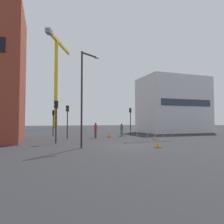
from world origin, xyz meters
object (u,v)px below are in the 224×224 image
traffic_light_median (53,118)px  traffic_cone_striped (110,135)px  construction_crane (57,69)px  traffic_cone_by_barrier (155,137)px  pedestrian_waiting (96,129)px  pedestrian_walking (122,129)px  traffic_light_near (67,116)px  traffic_cone_orange (158,145)px  traffic_light_corner (130,117)px  streetlamp_tall (84,91)px  traffic_light_crosswalk (56,115)px

traffic_light_median → traffic_cone_striped: bearing=-33.5°
construction_crane → traffic_light_median: (-1.98, -25.68, -13.33)m
traffic_cone_by_barrier → pedestrian_waiting: bearing=148.0°
pedestrian_walking → traffic_cone_striped: size_ratio=3.01×
pedestrian_walking → pedestrian_waiting: 4.24m
traffic_light_near → traffic_cone_orange: bearing=-62.1°
traffic_light_corner → traffic_light_median: traffic_light_corner is taller
pedestrian_waiting → traffic_cone_orange: pedestrian_waiting is taller
pedestrian_waiting → traffic_cone_striped: size_ratio=3.22×
traffic_light_corner → pedestrian_waiting: (-6.84, -5.05, -1.64)m
construction_crane → streetlamp_tall: bearing=-90.6°
streetlamp_tall → pedestrian_walking: 12.39m
traffic_light_crosswalk → traffic_cone_by_barrier: 11.01m
construction_crane → traffic_cone_striped: (4.71, -30.11, -15.47)m
traffic_cone_striped → traffic_cone_orange: size_ratio=1.24×
pedestrian_waiting → traffic_cone_by_barrier: pedestrian_waiting is taller
construction_crane → pedestrian_waiting: construction_crane is taller
traffic_light_median → traffic_cone_by_barrier: 13.99m
traffic_light_near → traffic_light_median: 4.90m
construction_crane → traffic_light_near: (-0.63, -30.38, -13.12)m
traffic_light_corner → traffic_cone_orange: bearing=-106.6°
traffic_light_crosswalk → traffic_cone_orange: (7.22, -5.70, -2.43)m
traffic_light_corner → traffic_cone_by_barrier: bearing=-96.4°
streetlamp_tall → construction_crane: bearing=89.4°
traffic_cone_striped → traffic_cone_orange: bearing=-88.5°
pedestrian_walking → traffic_cone_orange: 11.60m
traffic_light_near → pedestrian_waiting: 3.66m
traffic_light_corner → traffic_cone_orange: size_ratio=8.82×
streetlamp_tall → traffic_light_near: (-0.22, 8.78, -1.77)m
traffic_light_median → traffic_cone_orange: (6.97, -15.30, -2.19)m
pedestrian_walking → pedestrian_waiting: size_ratio=0.94×
traffic_light_median → traffic_light_near: bearing=-73.9°
traffic_cone_by_barrier → traffic_cone_striped: traffic_cone_striped is taller
construction_crane → traffic_cone_by_barrier: 38.92m
construction_crane → traffic_light_median: 29.00m
pedestrian_waiting → traffic_cone_by_barrier: 6.96m
traffic_light_near → traffic_cone_striped: traffic_light_near is taller
traffic_light_near → pedestrian_walking: traffic_light_near is taller
traffic_cone_striped → traffic_cone_orange: (0.29, -10.87, -0.06)m
streetlamp_tall → traffic_light_crosswalk: streetlamp_tall is taller
pedestrian_walking → traffic_light_median: bearing=155.9°
pedestrian_walking → traffic_cone_striped: 2.12m
traffic_light_median → traffic_cone_orange: size_ratio=7.70×
streetlamp_tall → pedestrian_waiting: streetlamp_tall is taller
traffic_cone_by_barrier → construction_crane: bearing=103.8°
traffic_light_corner → pedestrian_walking: (-2.87, -3.55, -1.71)m
traffic_light_near → traffic_light_median: traffic_light_near is taller
traffic_light_near → pedestrian_walking: size_ratio=2.25×
pedestrian_waiting → traffic_cone_orange: bearing=-76.7°
pedestrian_walking → traffic_cone_striped: pedestrian_walking is taller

